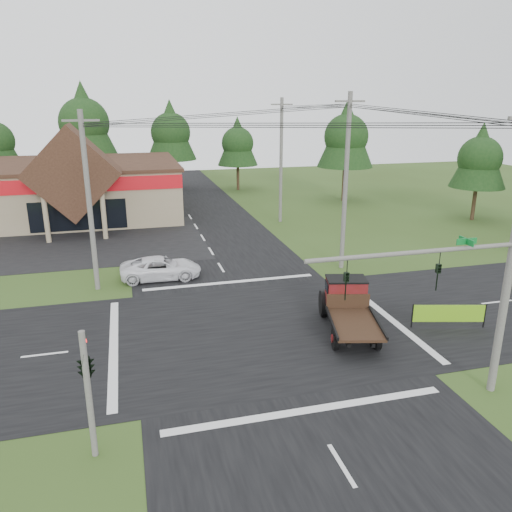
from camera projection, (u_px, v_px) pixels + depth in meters
name	position (u px, v px, depth m)	size (l,w,h in m)	color
ground	(259.00, 330.00, 24.87)	(120.00, 120.00, 0.00)	#314619
road_ns	(259.00, 330.00, 24.87)	(12.00, 120.00, 0.02)	black
road_ew	(259.00, 330.00, 24.87)	(120.00, 12.00, 0.02)	black
parking_apron	(23.00, 247.00, 39.00)	(28.00, 14.00, 0.02)	black
cvs_building	(20.00, 190.00, 47.52)	(30.40, 18.20, 9.19)	gray
traffic_signal_mast	(468.00, 289.00, 18.04)	(8.12, 0.24, 7.00)	#595651
traffic_signal_corner	(85.00, 355.00, 15.24)	(0.53, 2.48, 4.40)	#595651
utility_pole_nr	(512.00, 254.00, 18.09)	(2.00, 0.30, 11.00)	#595651
utility_pole_nw	(89.00, 201.00, 28.70)	(2.00, 0.30, 10.50)	#595651
utility_pole_ne	(346.00, 182.00, 32.44)	(2.00, 0.30, 11.50)	#595651
utility_pole_n	(281.00, 160.00, 45.40)	(2.00, 0.30, 11.20)	#595651
tree_row_c	(84.00, 120.00, 57.68)	(7.28, 7.28, 13.13)	#332316
tree_row_d	(171.00, 131.00, 61.43)	(6.16, 6.16, 11.11)	#332316
tree_row_e	(238.00, 142.00, 61.93)	(5.04, 5.04, 9.09)	#332316
tree_side_ne	(346.00, 134.00, 54.72)	(6.16, 6.16, 11.11)	#332316
tree_side_e_near	(480.00, 156.00, 45.99)	(5.04, 5.04, 9.09)	#332316
antique_flatbed_truck	(350.00, 309.00, 24.27)	(2.25, 5.88, 2.46)	#4E110B
roadside_banner	(448.00, 316.00, 24.96)	(3.72, 0.11, 1.27)	#65A215
white_pickup	(161.00, 268.00, 31.87)	(2.34, 5.08, 1.41)	white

